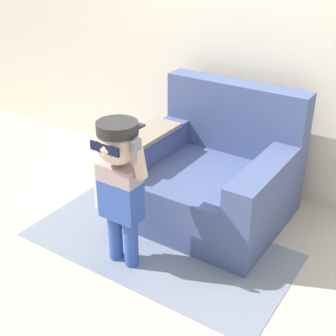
% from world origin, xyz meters
% --- Properties ---
extents(ground_plane, '(10.00, 10.00, 0.00)m').
position_xyz_m(ground_plane, '(0.00, 0.00, 0.00)').
color(ground_plane, '#BCB29E').
extents(wall_back, '(10.00, 0.05, 2.60)m').
position_xyz_m(wall_back, '(0.00, 0.82, 1.30)').
color(wall_back, beige).
rests_on(wall_back, ground_plane).
extents(armchair, '(1.14, 0.99, 0.94)m').
position_xyz_m(armchair, '(-0.03, 0.22, 0.31)').
color(armchair, '#475684').
rests_on(armchair, ground_plane).
extents(person_child, '(0.40, 0.30, 0.98)m').
position_xyz_m(person_child, '(-0.21, -0.61, 0.65)').
color(person_child, '#3356AD').
rests_on(person_child, ground_plane).
extents(side_table, '(0.30, 0.30, 0.48)m').
position_xyz_m(side_table, '(-0.87, 0.14, 0.29)').
color(side_table, white).
rests_on(side_table, ground_plane).
extents(rug, '(1.82, 0.91, 0.01)m').
position_xyz_m(rug, '(-0.12, -0.35, 0.00)').
color(rug, gray).
rests_on(rug, ground_plane).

